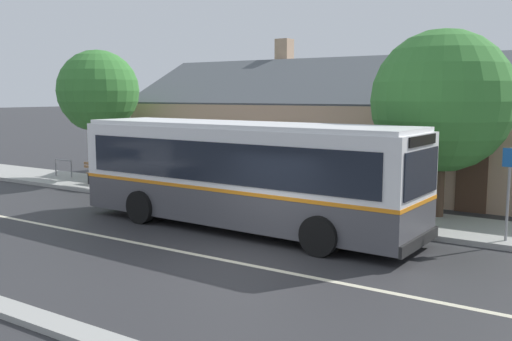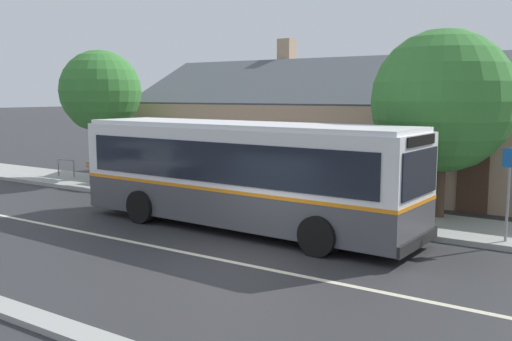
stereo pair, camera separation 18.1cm
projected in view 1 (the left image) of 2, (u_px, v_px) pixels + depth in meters
The scene contains 11 objects.
ground_plane at pixel (238, 263), 13.22m from camera, with size 300.00×300.00×0.00m, color #2D2D30.
sidewalk_far at pixel (346, 215), 18.18m from camera, with size 60.00×3.00×0.15m, color #9E9E99.
curb_near at pixel (70, 331), 9.28m from camera, with size 60.00×0.50×0.12m, color #9E9E99.
lane_divider_stripe at pixel (238, 263), 13.22m from camera, with size 60.00×0.16×0.01m, color beige.
community_building at pixel (408, 142), 24.20m from camera, with size 24.69×8.69×6.58m.
transit_bus at pixel (242, 172), 16.43m from camera, with size 10.68×3.03×3.08m.
bench_by_building at pixel (101, 175), 23.63m from camera, with size 1.52×0.51×0.94m.
street_tree_primary at pixel (445, 105), 17.10m from camera, with size 4.29×4.29×5.83m.
street_tree_secondary at pixel (96, 94), 25.15m from camera, with size 3.80×3.56×5.82m.
bus_stop_sign at pixel (509, 183), 14.47m from camera, with size 0.36×0.07×2.40m.
bike_rack at pixel (63, 165), 26.07m from camera, with size 1.16×0.06×0.78m.
Camera 1 is at (7.39, -10.48, 3.88)m, focal length 40.00 mm.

